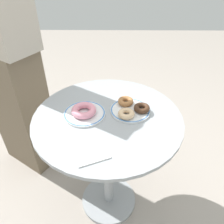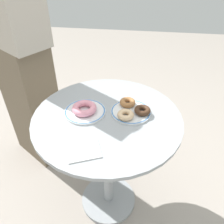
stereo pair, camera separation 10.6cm
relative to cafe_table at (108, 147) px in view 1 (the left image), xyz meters
The scene contains 10 objects.
ground_plane 0.51m from the cafe_table, ahead, with size 7.00×7.00×0.02m, color #9E9389.
cafe_table is the anchor object (origin of this frame).
plate_left 0.24m from the cafe_table, behind, with size 0.20×0.20×0.01m.
plate_right 0.24m from the cafe_table, 20.27° to the left, with size 0.19×0.19×0.01m.
donut_pink_frosted 0.26m from the cafe_table, behind, with size 0.12×0.12×0.03m, color pink.
donut_chocolate 0.28m from the cafe_table, 12.18° to the left, with size 0.08×0.08×0.03m, color #422819.
donut_cinnamon 0.26m from the cafe_table, 45.68° to the left, with size 0.08×0.08×0.03m, color #A36B3D.
donut_glazed 0.25m from the cafe_table, ahead, with size 0.08×0.08×0.03m, color #E0B789.
paper_napkin 0.31m from the cafe_table, 105.20° to the right, with size 0.13×0.12×0.01m, color white.
person_figure 0.78m from the cafe_table, 147.07° to the left, with size 0.48×0.42×1.68m.
Camera 1 is at (0.03, -0.83, 1.37)m, focal length 36.27 mm.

